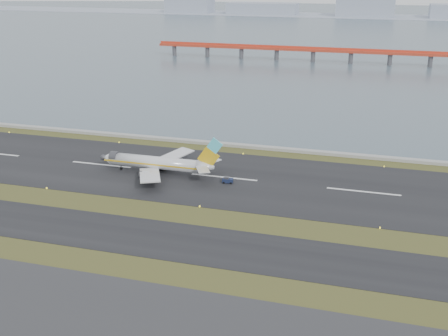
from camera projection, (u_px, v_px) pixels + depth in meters
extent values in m
plane|color=#2E4117|center=(190.00, 219.00, 137.72)|extent=(1000.00, 1000.00, 0.00)
cube|color=black|center=(172.00, 240.00, 126.86)|extent=(1000.00, 18.00, 0.10)
cube|color=black|center=(224.00, 177.00, 164.80)|extent=(1000.00, 45.00, 0.10)
cube|color=gray|center=(249.00, 146.00, 191.74)|extent=(1000.00, 2.50, 1.00)
cube|color=#485B67|center=(346.00, 29.00, 553.20)|extent=(1400.00, 800.00, 1.30)
cube|color=red|center=(351.00, 52.00, 355.71)|extent=(260.00, 5.00, 1.60)
cube|color=red|center=(351.00, 49.00, 355.21)|extent=(260.00, 0.40, 1.40)
cylinder|color=#4C4C51|center=(207.00, 53.00, 382.53)|extent=(2.80, 2.80, 7.00)
cylinder|color=#4C4C51|center=(351.00, 59.00, 357.24)|extent=(2.80, 2.80, 7.00)
cube|color=#9AA4B6|center=(357.00, 16.00, 697.71)|extent=(1400.00, 80.00, 1.00)
cube|color=#9AA4B6|center=(190.00, 5.00, 752.62)|extent=(60.00, 35.00, 18.00)
cube|color=#9AA4B6|center=(263.00, 8.00, 726.95)|extent=(90.00, 35.00, 14.00)
cube|color=#9AA4B6|center=(366.00, 7.00, 691.35)|extent=(70.00, 35.00, 22.00)
cylinder|color=silver|center=(154.00, 163.00, 166.81)|extent=(28.00, 3.80, 3.80)
cone|color=silver|center=(107.00, 158.00, 170.92)|extent=(3.20, 3.80, 3.80)
cone|color=silver|center=(206.00, 167.00, 162.44)|extent=(5.00, 3.80, 3.80)
cube|color=gold|center=(152.00, 165.00, 165.07)|extent=(31.00, 0.06, 0.45)
cube|color=gold|center=(157.00, 160.00, 168.54)|extent=(31.00, 0.06, 0.45)
cube|color=silver|center=(150.00, 175.00, 158.79)|extent=(11.31, 15.89, 1.66)
cube|color=silver|center=(172.00, 157.00, 174.14)|extent=(11.31, 15.89, 1.66)
cylinder|color=#3A3A40|center=(148.00, 175.00, 161.90)|extent=(4.20, 2.10, 2.10)
cylinder|color=#3A3A40|center=(164.00, 162.00, 172.74)|extent=(4.20, 2.10, 2.10)
cube|color=gold|center=(208.00, 157.00, 161.25)|extent=(6.80, 0.35, 6.85)
cube|color=#53D5EC|center=(215.00, 146.00, 159.49)|extent=(4.85, 0.37, 4.90)
cube|color=silver|center=(203.00, 169.00, 158.76)|extent=(5.64, 6.80, 0.22)
cube|color=silver|center=(211.00, 161.00, 165.62)|extent=(5.64, 6.80, 0.22)
cylinder|color=black|center=(121.00, 169.00, 170.74)|extent=(0.80, 0.28, 0.80)
cylinder|color=black|center=(156.00, 175.00, 164.88)|extent=(1.00, 0.38, 1.00)
cylinder|color=black|center=(163.00, 169.00, 169.94)|extent=(1.00, 0.38, 1.00)
cube|color=#151E3C|center=(228.00, 180.00, 160.25)|extent=(3.18, 2.04, 1.12)
cube|color=#3A3A40|center=(226.00, 178.00, 160.05)|extent=(1.48, 1.56, 0.66)
cylinder|color=black|center=(224.00, 183.00, 159.88)|extent=(0.69, 0.36, 0.66)
cylinder|color=black|center=(225.00, 181.00, 161.27)|extent=(0.69, 0.36, 0.66)
cylinder|color=black|center=(231.00, 183.00, 159.57)|extent=(0.69, 0.36, 0.66)
cylinder|color=black|center=(232.00, 181.00, 160.96)|extent=(0.69, 0.36, 0.66)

